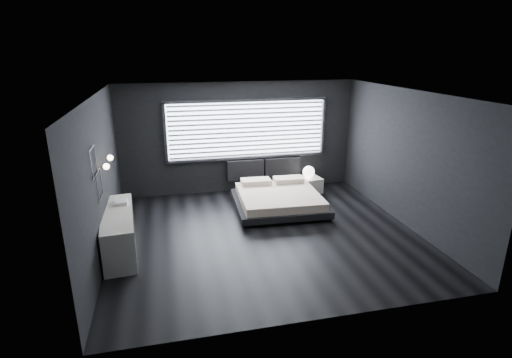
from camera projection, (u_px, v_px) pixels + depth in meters
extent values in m
plane|color=black|center=(265.00, 234.00, 8.05)|extent=(6.00, 6.00, 0.00)
plane|color=white|center=(267.00, 93.00, 7.18)|extent=(6.00, 6.00, 0.00)
cube|color=black|center=(239.00, 138.00, 10.16)|extent=(6.00, 0.04, 2.80)
cube|color=black|center=(319.00, 228.00, 5.07)|extent=(6.00, 0.04, 2.80)
cube|color=black|center=(100.00, 179.00, 6.98)|extent=(0.04, 5.50, 2.80)
cube|color=black|center=(406.00, 158.00, 8.26)|extent=(0.04, 5.50, 2.80)
cube|color=white|center=(247.00, 129.00, 10.12)|extent=(4.00, 0.02, 1.38)
cube|color=#47474C|center=(165.00, 133.00, 9.66)|extent=(0.06, 0.08, 1.48)
cube|color=#47474C|center=(323.00, 126.00, 10.53)|extent=(0.06, 0.08, 1.48)
cube|color=#47474C|center=(247.00, 100.00, 9.87)|extent=(4.14, 0.08, 0.06)
cube|color=#47474C|center=(248.00, 157.00, 10.32)|extent=(4.14, 0.08, 0.06)
cube|color=silver|center=(248.00, 130.00, 10.07)|extent=(3.94, 0.03, 1.32)
cube|color=black|center=(245.00, 170.00, 10.35)|extent=(0.96, 0.16, 0.52)
cube|color=black|center=(282.00, 167.00, 10.56)|extent=(0.96, 0.16, 0.52)
cylinder|color=silver|center=(102.00, 167.00, 6.97)|extent=(0.10, 0.02, 0.02)
sphere|color=#FFE5B7|center=(106.00, 166.00, 6.99)|extent=(0.11, 0.11, 0.11)
cylinder|color=silver|center=(106.00, 158.00, 7.53)|extent=(0.10, 0.02, 0.02)
sphere|color=#FFE5B7|center=(110.00, 158.00, 7.54)|extent=(0.11, 0.11, 0.11)
cube|color=#47474C|center=(92.00, 148.00, 6.26)|extent=(0.01, 0.46, 0.02)
cube|color=#47474C|center=(95.00, 176.00, 6.40)|extent=(0.01, 0.46, 0.02)
cube|color=#47474C|center=(96.00, 158.00, 6.55)|extent=(0.01, 0.02, 0.46)
cube|color=#47474C|center=(91.00, 166.00, 6.12)|extent=(0.01, 0.02, 0.46)
cube|color=#47474C|center=(98.00, 172.00, 6.64)|extent=(0.01, 0.46, 0.02)
cube|color=#47474C|center=(101.00, 198.00, 6.78)|extent=(0.01, 0.46, 0.02)
cube|color=#47474C|center=(101.00, 181.00, 6.92)|extent=(0.01, 0.02, 0.46)
cube|color=#47474C|center=(97.00, 190.00, 6.50)|extent=(0.01, 0.02, 0.46)
cube|color=black|center=(247.00, 224.00, 8.44)|extent=(0.11, 0.11, 0.07)
cube|color=black|center=(325.00, 218.00, 8.73)|extent=(0.11, 0.11, 0.07)
cube|color=black|center=(237.00, 198.00, 9.89)|extent=(0.11, 0.11, 0.07)
cube|color=black|center=(305.00, 194.00, 10.19)|extent=(0.11, 0.11, 0.07)
cube|color=black|center=(279.00, 203.00, 9.28)|extent=(2.10, 2.01, 0.15)
cube|color=beige|center=(279.00, 196.00, 9.23)|extent=(1.87, 1.87, 0.18)
cube|color=beige|center=(256.00, 181.00, 9.78)|extent=(0.73, 0.42, 0.12)
cube|color=beige|center=(288.00, 180.00, 9.92)|extent=(0.73, 0.42, 0.12)
cube|color=white|center=(307.00, 185.00, 10.37)|extent=(0.74, 0.65, 0.39)
sphere|color=white|center=(309.00, 172.00, 10.27)|extent=(0.30, 0.30, 0.30)
cube|color=white|center=(119.00, 232.00, 7.28)|extent=(0.70, 1.95, 0.77)
cube|color=#47474C|center=(135.00, 230.00, 7.36)|extent=(0.17, 1.89, 0.75)
cube|color=silver|center=(121.00, 202.00, 7.58)|extent=(0.25, 0.32, 0.04)
cube|color=silver|center=(121.00, 201.00, 7.55)|extent=(0.24, 0.31, 0.03)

